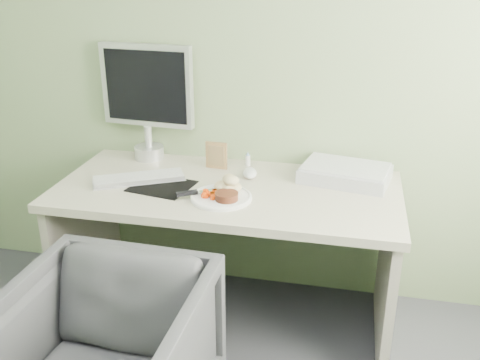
% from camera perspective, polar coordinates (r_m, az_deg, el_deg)
% --- Properties ---
extents(wall_back, '(3.50, 0.00, 3.50)m').
position_cam_1_polar(wall_back, '(2.68, 0.43, 14.68)').
color(wall_back, gray).
rests_on(wall_back, floor).
extents(desk, '(1.60, 0.75, 0.73)m').
position_cam_1_polar(desk, '(2.57, -1.35, -4.51)').
color(desk, beige).
rests_on(desk, floor).
extents(plate, '(0.27, 0.27, 0.01)m').
position_cam_1_polar(plate, '(2.37, -2.02, -1.87)').
color(plate, white).
rests_on(plate, desk).
extents(steak, '(0.11, 0.11, 0.03)m').
position_cam_1_polar(steak, '(2.33, -1.44, -1.74)').
color(steak, black).
rests_on(steak, plate).
extents(potato_pile, '(0.15, 0.13, 0.07)m').
position_cam_1_polar(potato_pile, '(2.40, -1.10, -0.42)').
color(potato_pile, tan).
rests_on(potato_pile, plate).
extents(carrot_heap, '(0.07, 0.07, 0.04)m').
position_cam_1_polar(carrot_heap, '(2.36, -3.34, -1.31)').
color(carrot_heap, '#E73E04').
rests_on(carrot_heap, plate).
extents(steak_knife, '(0.22, 0.15, 0.02)m').
position_cam_1_polar(steak_knife, '(2.38, -4.76, -1.30)').
color(steak_knife, silver).
rests_on(steak_knife, plate).
extents(mousepad, '(0.31, 0.28, 0.00)m').
position_cam_1_polar(mousepad, '(2.53, -8.32, -0.65)').
color(mousepad, black).
rests_on(mousepad, desk).
extents(keyboard, '(0.43, 0.31, 0.02)m').
position_cam_1_polar(keyboard, '(2.60, -10.73, 0.22)').
color(keyboard, white).
rests_on(keyboard, desk).
extents(computer_mouse, '(0.09, 0.13, 0.04)m').
position_cam_1_polar(computer_mouse, '(2.60, 1.06, 0.76)').
color(computer_mouse, white).
rests_on(computer_mouse, desk).
extents(photo_frame, '(0.11, 0.02, 0.14)m').
position_cam_1_polar(photo_frame, '(2.70, -2.54, 2.64)').
color(photo_frame, '#9A7F47').
rests_on(photo_frame, desk).
extents(eyedrop_bottle, '(0.03, 0.03, 0.08)m').
position_cam_1_polar(eyedrop_bottle, '(2.74, 0.84, 2.22)').
color(eyedrop_bottle, white).
rests_on(eyedrop_bottle, desk).
extents(scanner, '(0.46, 0.35, 0.06)m').
position_cam_1_polar(scanner, '(2.61, 11.16, 0.63)').
color(scanner, silver).
rests_on(scanner, desk).
extents(monitor, '(0.50, 0.15, 0.60)m').
position_cam_1_polar(monitor, '(2.82, -9.89, 8.88)').
color(monitor, silver).
rests_on(monitor, desk).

